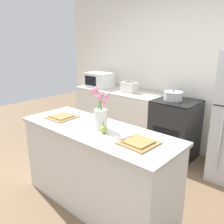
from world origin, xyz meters
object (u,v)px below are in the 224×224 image
pear_figurine (104,129)px  toaster (129,87)px  plate_setting_right (139,143)px  microwave (99,80)px  cooking_pot (173,96)px  flower_vase (101,115)px  plate_setting_left (62,117)px  stove_range (175,130)px

pear_figurine → toaster: 1.91m
plate_setting_right → microwave: bearing=142.4°
microwave → cooking_pot: bearing=-0.6°
microwave → flower_vase: bearing=-44.7°
plate_setting_left → microwave: size_ratio=0.64×
stove_range → microwave: size_ratio=1.92×
stove_range → microwave: 1.75m
pear_figurine → microwave: 2.36m
plate_setting_right → cooking_pot: size_ratio=1.09×
flower_vase → cooking_pot: bearing=90.2°
plate_setting_right → toaster: 2.13m
flower_vase → cooking_pot: 1.55m
pear_figurine → plate_setting_left: pear_figurine is taller
flower_vase → toaster: 1.79m
stove_range → toaster: 1.07m
flower_vase → microwave: flower_vase is taller
flower_vase → plate_setting_right: bearing=-5.5°
plate_setting_left → pear_figurine: bearing=-1.8°
microwave → plate_setting_left: bearing=-58.4°
plate_setting_right → stove_range: bearing=105.6°
microwave → stove_range: bearing=0.0°
stove_range → microwave: microwave is taller
plate_setting_left → toaster: toaster is taller
toaster → cooking_pot: toaster is taller
pear_figurine → stove_range: bearing=91.8°
plate_setting_left → stove_range: bearing=68.1°
pear_figurine → toaster: bearing=120.5°
flower_vase → pear_figurine: (0.11, -0.07, -0.10)m
cooking_pot → flower_vase: bearing=-89.8°
stove_range → flower_vase: 1.67m
pear_figurine → plate_setting_left: bearing=178.2°
flower_vase → microwave: 2.23m
toaster → microwave: bearing=-179.2°
cooking_pot → stove_range: bearing=14.9°
toaster → plate_setting_left: bearing=-80.6°
plate_setting_right → microwave: microwave is taller
flower_vase → plate_setting_right: 0.53m
flower_vase → pear_figurine: 0.17m
toaster → microwave: size_ratio=0.58×
plate_setting_left → plate_setting_right: size_ratio=1.00×
flower_vase → plate_setting_left: size_ratio=1.41×
pear_figurine → microwave: bearing=136.0°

